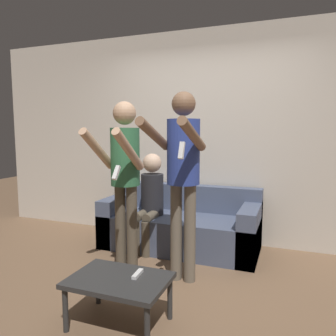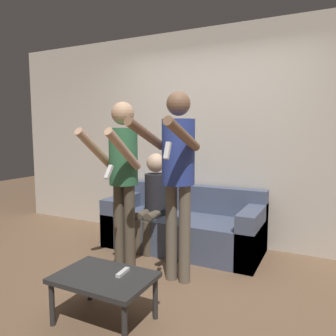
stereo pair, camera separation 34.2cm
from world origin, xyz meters
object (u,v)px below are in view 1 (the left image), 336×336
(person_seated, at_px, (150,197))
(coffee_table, at_px, (119,283))
(person_standing_right, at_px, (183,165))
(remote_on_table, at_px, (138,274))
(person_standing_left, at_px, (124,168))
(couch, at_px, (181,226))

(person_seated, bearing_deg, coffee_table, -74.26)
(person_standing_right, xyz_separation_m, person_seated, (-0.64, 0.69, -0.49))
(person_standing_right, height_order, remote_on_table, person_standing_right)
(person_standing_left, bearing_deg, coffee_table, -64.63)
(person_standing_left, xyz_separation_m, person_seated, (-0.03, 0.69, -0.43))
(person_standing_left, height_order, person_standing_right, person_standing_right)
(couch, relative_size, person_standing_right, 1.05)
(person_standing_left, relative_size, remote_on_table, 11.27)
(person_standing_right, height_order, person_seated, person_standing_right)
(person_seated, distance_m, remote_on_table, 1.57)
(person_standing_right, height_order, coffee_table, person_standing_right)
(person_standing_right, bearing_deg, coffee_table, -103.66)
(person_standing_left, xyz_separation_m, remote_on_table, (0.51, -0.76, -0.68))
(couch, relative_size, person_seated, 1.62)
(person_standing_left, bearing_deg, remote_on_table, -56.15)
(coffee_table, distance_m, remote_on_table, 0.15)
(coffee_table, bearing_deg, person_standing_left, 115.37)
(couch, bearing_deg, remote_on_table, -82.61)
(person_seated, xyz_separation_m, remote_on_table, (0.54, -1.46, -0.25))
(person_seated, height_order, remote_on_table, person_seated)
(person_seated, relative_size, remote_on_table, 7.60)
(remote_on_table, bearing_deg, person_seated, 110.50)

